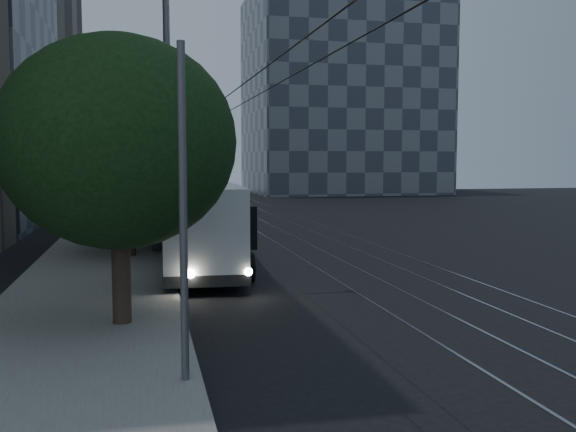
% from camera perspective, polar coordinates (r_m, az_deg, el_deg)
% --- Properties ---
extents(ground, '(120.00, 120.00, 0.00)m').
position_cam_1_polar(ground, '(22.29, 2.96, -5.34)').
color(ground, black).
rests_on(ground, ground).
extents(sidewalk, '(5.00, 90.00, 0.15)m').
position_cam_1_polar(sidewalk, '(41.31, -14.87, -0.62)').
color(sidewalk, gray).
rests_on(sidewalk, ground).
extents(tram_rails, '(4.52, 90.00, 0.02)m').
position_cam_1_polar(tram_rails, '(42.15, -1.16, -0.43)').
color(tram_rails, gray).
rests_on(tram_rails, ground).
extents(overhead_wires, '(2.23, 90.00, 6.00)m').
position_cam_1_polar(overhead_wires, '(41.11, -11.45, 4.16)').
color(overhead_wires, black).
rests_on(overhead_wires, ground).
extents(building_distant_right, '(22.00, 18.00, 24.00)m').
position_cam_1_polar(building_distant_right, '(80.19, 4.73, 10.71)').
color(building_distant_right, '#3D434E').
rests_on(building_distant_right, ground).
extents(trolleybus, '(3.27, 12.27, 5.63)m').
position_cam_1_polar(trolleybus, '(24.64, -7.78, -0.45)').
color(trolleybus, silver).
rests_on(trolleybus, ground).
extents(pickup_silver, '(2.75, 5.87, 1.62)m').
position_cam_1_polar(pickup_silver, '(29.72, -9.46, -1.22)').
color(pickup_silver, '#B5B7BE').
rests_on(pickup_silver, ground).
extents(car_white_a, '(2.37, 4.57, 1.49)m').
position_cam_1_polar(car_white_a, '(36.68, -7.64, -0.14)').
color(car_white_a, silver).
rests_on(car_white_a, ground).
extents(car_white_b, '(3.02, 5.30, 1.45)m').
position_cam_1_polar(car_white_b, '(42.38, -10.17, 0.49)').
color(car_white_b, '#BCBBC0').
rests_on(car_white_b, ground).
extents(car_white_c, '(2.53, 4.10, 1.27)m').
position_cam_1_polar(car_white_c, '(45.75, -10.69, 0.70)').
color(car_white_c, silver).
rests_on(car_white_c, ground).
extents(car_white_d, '(2.60, 3.94, 1.25)m').
position_cam_1_polar(car_white_d, '(51.30, -10.34, 1.15)').
color(car_white_d, silver).
rests_on(car_white_d, ground).
extents(tree_0, '(5.52, 5.52, 6.89)m').
position_cam_1_polar(tree_0, '(15.47, -14.85, 6.32)').
color(tree_0, '#32241B').
rests_on(tree_0, ground).
extents(tree_1, '(3.82, 3.82, 5.43)m').
position_cam_1_polar(tree_1, '(26.51, -13.99, 4.18)').
color(tree_1, '#32241B').
rests_on(tree_1, ground).
extents(tree_2, '(5.33, 5.33, 7.39)m').
position_cam_1_polar(tree_2, '(30.25, -13.90, 6.71)').
color(tree_2, '#32241B').
rests_on(tree_2, ground).
extents(tree_3, '(5.60, 5.60, 7.36)m').
position_cam_1_polar(tree_3, '(41.25, -14.32, 6.00)').
color(tree_3, '#32241B').
rests_on(tree_3, ground).
extents(tree_4, '(5.46, 5.46, 7.08)m').
position_cam_1_polar(tree_4, '(45.37, -13.55, 5.64)').
color(tree_4, '#32241B').
rests_on(tree_4, ground).
extents(tree_5, '(5.38, 5.38, 7.32)m').
position_cam_1_polar(tree_5, '(56.56, -13.42, 5.76)').
color(tree_5, '#32241B').
rests_on(tree_5, ground).
extents(streetlamp_near, '(2.50, 0.44, 10.37)m').
position_cam_1_polar(streetlamp_near, '(19.71, -9.45, 11.42)').
color(streetlamp_near, '#5C5C5E').
rests_on(streetlamp_near, ground).
extents(streetlamp_far, '(2.45, 0.44, 10.13)m').
position_cam_1_polar(streetlamp_far, '(42.73, -11.31, 7.71)').
color(streetlamp_far, '#5C5C5E').
rests_on(streetlamp_far, ground).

